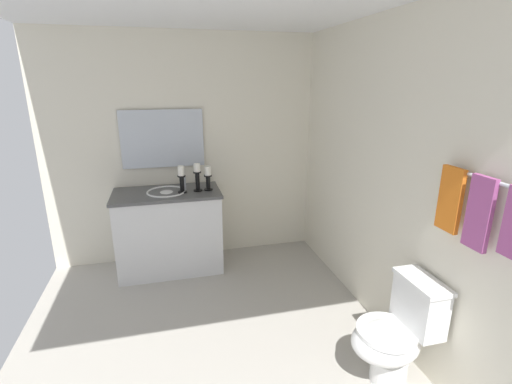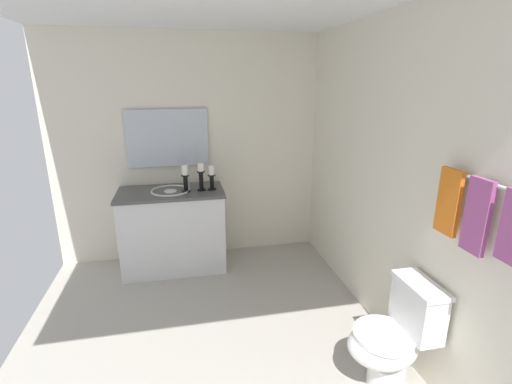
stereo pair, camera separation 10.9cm
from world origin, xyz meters
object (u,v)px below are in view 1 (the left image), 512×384
candle_holder_short (197,177)px  towel_near_vanity (450,199)px  candle_holder_mid (182,179)px  towel_bar (488,180)px  toilet (395,334)px  towel_center (479,213)px  mirror (163,139)px  sink_basin (167,196)px  candle_holder_tall (208,178)px  vanity_cabinet (169,231)px

candle_holder_short → towel_near_vanity: size_ratio=0.75×
candle_holder_mid → towel_bar: towel_bar is taller
toilet → towel_center: size_ratio=1.87×
mirror → towel_center: mirror is taller
towel_near_vanity → towel_bar: bearing=4.9°
towel_bar → sink_basin: bearing=-144.0°
towel_bar → towel_center: (0.00, -0.02, -0.18)m
towel_center → towel_bar: bearing=90.0°
candle_holder_tall → towel_near_vanity: towel_near_vanity is taller
candle_holder_short → toilet: (1.92, 1.08, -0.65)m
sink_basin → toilet: 2.45m
candle_holder_tall → toilet: (1.92, 0.97, -0.63)m
towel_center → candle_holder_mid: bearing=-146.4°
mirror → towel_near_vanity: 2.80m
vanity_cabinet → towel_near_vanity: 2.71m
sink_basin → towel_center: bearing=35.7°
towel_center → sink_basin: bearing=-144.3°
towel_near_vanity → towel_center: (0.21, 0.00, -0.01)m
candle_holder_tall → candle_holder_short: (0.00, -0.11, 0.02)m
candle_holder_short → towel_bar: 2.58m
candle_holder_mid → towel_near_vanity: towel_near_vanity is taller
sink_basin → towel_center: (2.23, 1.60, 0.46)m
candle_holder_mid → towel_near_vanity: (1.96, 1.44, 0.29)m
vanity_cabinet → candle_holder_mid: 0.60m
towel_bar → candle_holder_mid: bearing=-146.1°
mirror → sink_basin: bearing=0.2°
towel_near_vanity → vanity_cabinet: bearing=-141.6°
candle_holder_short → candle_holder_mid: candle_holder_short is taller
candle_holder_short → towel_bar: bearing=30.7°
towel_bar → towel_center: bearing=-90.0°
candle_holder_short → toilet: bearing=29.3°
towel_bar → towel_near_vanity: (-0.21, -0.02, -0.17)m
mirror → vanity_cabinet: bearing=-0.0°
vanity_cabinet → candle_holder_mid: (0.06, 0.16, 0.58)m
vanity_cabinet → toilet: vanity_cabinet is taller
candle_holder_tall → towel_near_vanity: bearing=30.6°
sink_basin → candle_holder_tall: size_ratio=1.58×
candle_holder_tall → towel_center: 2.50m
candle_holder_short → toilet: candle_holder_short is taller
vanity_cabinet → mirror: 0.98m
sink_basin → candle_holder_tall: 0.46m
vanity_cabinet → toilet: 2.40m
towel_near_vanity → towel_center: bearing=0.0°
candle_holder_mid → toilet: bearing=33.1°
sink_basin → mirror: mirror is taller
vanity_cabinet → towel_bar: (2.23, 1.62, 1.04)m
mirror → candle_holder_tall: size_ratio=3.36×
vanity_cabinet → towel_bar: bearing=36.0°
towel_bar → candle_holder_tall: bearing=-151.5°
sink_basin → mirror: 0.61m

